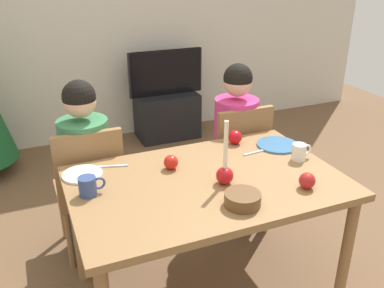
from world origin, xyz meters
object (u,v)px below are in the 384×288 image
Objects in this scene: plate_left at (82,174)px; apple_near_candle at (171,162)px; bowl_walnuts at (243,199)px; apple_by_left_plate at (235,137)px; person_left_child at (88,175)px; candle_centerpiece at (225,171)px; apple_by_right_mug at (307,181)px; mug_left at (88,186)px; dining_table at (207,194)px; chair_left at (90,185)px; plate_right at (278,145)px; mug_right at (300,152)px; chair_right at (237,157)px; tv_stand at (167,115)px; tv at (166,73)px; person_right_child at (235,148)px.

plate_left is 2.66× the size of apple_near_candle.
apple_by_left_plate reaches higher than bowl_walnuts.
plate_left is at bearing -101.54° from person_left_child.
candle_centerpiece reaches higher than apple_by_right_mug.
candle_centerpiece is (0.58, -0.71, 0.25)m from person_left_child.
mug_left is at bearing -90.66° from plate_left.
apple_by_right_mug is (1.01, -0.35, -0.01)m from mug_left.
apple_near_candle is (-0.13, 0.19, 0.12)m from dining_table.
chair_left is 10.42× the size of apple_by_left_plate.
person_left_child is at bearing 90.00° from chair_left.
bowl_walnuts is at bearing -29.79° from mug_left.
plate_left is 1.16m from plate_right.
dining_table is 0.26m from apple_near_candle.
person_left_child is at bearing 150.27° from mug_right.
chair_right reaches higher than mug_right.
person_left_child reaches higher than mug_left.
plate_right is (-0.01, -2.08, 0.52)m from tv_stand.
tv is 2.51m from mug_left.
apple_by_right_mug is at bearing -19.22° from mug_left.
apple_near_candle is at bearing -47.30° from chair_left.
chair_right is 0.46m from plate_right.
mug_right is at bearing 60.71° from apple_by_right_mug.
chair_right reaches higher than plate_left.
person_right_child reaches higher than tv.
dining_table is 1.19× the size of person_left_child.
bowl_walnuts is 0.37m from apple_by_right_mug.
chair_left is 0.07m from person_left_child.
chair_right is at bearing 49.87° from dining_table.
dining_table is at bearing -128.67° from person_right_child.
bowl_walnuts reaches higher than plate_left.
apple_by_right_mug is (1.01, -0.57, 0.04)m from plate_left.
person_right_child is (1.03, 0.00, 0.00)m from person_left_child.
person_right_child is at bearing 17.33° from plate_left.
person_left_child is 14.17× the size of apple_by_right_mug.
candle_centerpiece is at bearing -13.13° from mug_left.
plate_left is at bearing 166.51° from apple_near_candle.
apple_by_right_mug reaches higher than apple_near_candle.
chair_left is 0.77× the size of person_left_child.
plate_right is 1.93× the size of mug_left.
apple_near_candle is (0.46, 0.10, -0.01)m from mug_left.
chair_left is at bearing 77.29° from plate_left.
chair_left is at bearing 163.55° from apple_by_left_plate.
plate_right is at bearing -19.50° from chair_left.
bowl_walnuts is at bearing -57.46° from chair_left.
apple_by_right_mug is at bearing 2.16° from bowl_walnuts.
chair_right is (0.51, 0.61, -0.15)m from dining_table.
bowl_walnuts is at bearing -150.78° from mug_right.
person_left_child is 1.00× the size of person_right_child.
person_right_child reaches higher than chair_left.
candle_centerpiece is 0.32m from apple_near_candle.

